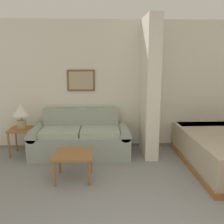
% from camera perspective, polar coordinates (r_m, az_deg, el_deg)
% --- Properties ---
extents(wall_back, '(7.22, 0.16, 2.60)m').
position_cam_1_polar(wall_back, '(5.21, 4.11, 6.00)').
color(wall_back, silver).
rests_on(wall_back, ground_plane).
extents(wall_partition_pillar, '(0.24, 0.85, 2.60)m').
position_cam_1_polar(wall_partition_pillar, '(4.78, 8.57, 5.46)').
color(wall_partition_pillar, silver).
rests_on(wall_partition_pillar, ground_plane).
extents(couch, '(1.89, 0.84, 0.86)m').
position_cam_1_polar(couch, '(4.92, -7.13, -6.05)').
color(couch, '#99A393').
rests_on(couch, ground_plane).
extents(coffee_table, '(0.58, 0.53, 0.43)m').
position_cam_1_polar(coffee_table, '(3.91, -8.85, -10.04)').
color(coffee_table, '#996033').
rests_on(coffee_table, ground_plane).
extents(side_table, '(0.46, 0.46, 0.53)m').
position_cam_1_polar(side_table, '(5.13, -19.81, -4.43)').
color(side_table, '#996033').
rests_on(side_table, ground_plane).
extents(table_lamp, '(0.31, 0.31, 0.48)m').
position_cam_1_polar(table_lamp, '(5.04, -20.12, -0.10)').
color(table_lamp, tan).
rests_on(table_lamp, side_table).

